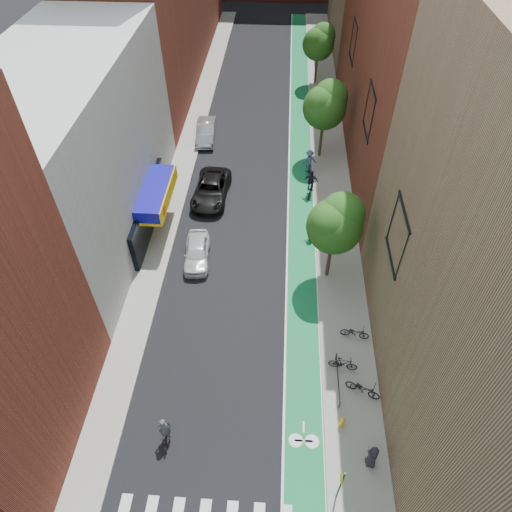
% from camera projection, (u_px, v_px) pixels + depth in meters
% --- Properties ---
extents(ground, '(160.00, 160.00, 0.00)m').
position_uv_depth(ground, '(225.00, 417.00, 23.23)').
color(ground, black).
rests_on(ground, ground).
extents(bike_lane, '(2.00, 68.00, 0.01)m').
position_uv_depth(bike_lane, '(300.00, 143.00, 41.19)').
color(bike_lane, '#147140').
rests_on(bike_lane, ground).
extents(sidewalk_left, '(2.00, 68.00, 0.15)m').
position_uv_depth(sidewalk_left, '(191.00, 139.00, 41.57)').
color(sidewalk_left, gray).
rests_on(sidewalk_left, ground).
extents(sidewalk_right, '(3.00, 68.00, 0.15)m').
position_uv_depth(sidewalk_right, '(328.00, 144.00, 41.03)').
color(sidewalk_right, gray).
rests_on(sidewalk_right, ground).
extents(building_left_white, '(8.00, 20.00, 12.00)m').
position_uv_depth(building_left_white, '(74.00, 155.00, 29.18)').
color(building_left_white, silver).
rests_on(building_left_white, ground).
extents(building_right_mid_red, '(8.00, 28.00, 22.00)m').
position_uv_depth(building_right_mid_red, '(422.00, 14.00, 32.98)').
color(building_right_mid_red, maroon).
rests_on(building_right_mid_red, ground).
extents(tree_near, '(3.40, 3.36, 6.42)m').
position_uv_depth(tree_near, '(336.00, 223.00, 26.65)').
color(tree_near, '#332619').
rests_on(tree_near, ground).
extents(tree_mid, '(3.55, 3.53, 6.74)m').
position_uv_depth(tree_mid, '(326.00, 104.00, 36.25)').
color(tree_mid, '#332619').
rests_on(tree_mid, ground).
extents(tree_far, '(3.30, 3.25, 6.21)m').
position_uv_depth(tree_far, '(319.00, 41.00, 46.29)').
color(tree_far, '#332619').
rests_on(tree_far, ground).
extents(sign_pole, '(0.13, 0.71, 3.00)m').
position_uv_depth(sign_pole, '(341.00, 484.00, 19.24)').
color(sign_pole, '#194C26').
rests_on(sign_pole, sidewalk_right).
extents(parked_car_white, '(1.99, 4.17, 1.38)m').
position_uv_depth(parked_car_white, '(197.00, 252.00, 30.54)').
color(parked_car_white, silver).
rests_on(parked_car_white, ground).
extents(parked_car_black, '(2.79, 5.58, 1.52)m').
position_uv_depth(parked_car_black, '(211.00, 190.00, 35.20)').
color(parked_car_black, black).
rests_on(parked_car_black, ground).
extents(parked_car_silver, '(1.87, 4.64, 1.50)m').
position_uv_depth(parked_car_silver, '(206.00, 131.00, 41.23)').
color(parked_car_silver, '#9C9EA4').
rests_on(parked_car_silver, ground).
extents(cyclist_lead, '(0.69, 1.59, 2.01)m').
position_uv_depth(cyclist_lead, '(165.00, 434.00, 21.91)').
color(cyclist_lead, black).
rests_on(cyclist_lead, ground).
extents(cyclist_lane_near, '(0.91, 1.92, 2.03)m').
position_uv_depth(cyclist_lane_near, '(312.00, 227.00, 32.06)').
color(cyclist_lane_near, black).
rests_on(cyclist_lane_near, ground).
extents(cyclist_lane_mid, '(1.16, 1.98, 2.20)m').
position_uv_depth(cyclist_lane_mid, '(311.00, 186.00, 35.42)').
color(cyclist_lane_mid, black).
rests_on(cyclist_lane_mid, ground).
extents(cyclist_lane_far, '(1.26, 1.79, 2.17)m').
position_uv_depth(cyclist_lane_far, '(309.00, 164.00, 37.27)').
color(cyclist_lane_far, black).
rests_on(cyclist_lane_far, ground).
extents(parked_bike_near, '(1.97, 1.35, 0.98)m').
position_uv_depth(parked_bike_near, '(363.00, 388.00, 23.63)').
color(parked_bike_near, black).
rests_on(parked_bike_near, sidewalk_right).
extents(parked_bike_mid, '(1.65, 0.69, 0.96)m').
position_uv_depth(parked_bike_mid, '(343.00, 364.00, 24.66)').
color(parked_bike_mid, black).
rests_on(parked_bike_mid, sidewalk_right).
extents(parked_bike_far, '(1.71, 0.83, 0.86)m').
position_uv_depth(parked_bike_far, '(355.00, 332.00, 26.14)').
color(parked_bike_far, black).
rests_on(parked_bike_far, sidewalk_right).
extents(pedestrian, '(0.52, 0.78, 1.55)m').
position_uv_depth(pedestrian, '(372.00, 456.00, 20.94)').
color(pedestrian, '#212129').
rests_on(pedestrian, sidewalk_right).
extents(fire_hydrant, '(0.24, 0.24, 0.70)m').
position_uv_depth(fire_hydrant, '(342.00, 422.00, 22.50)').
color(fire_hydrant, gold).
rests_on(fire_hydrant, sidewalk_right).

